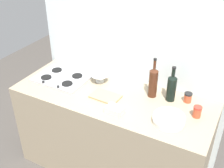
# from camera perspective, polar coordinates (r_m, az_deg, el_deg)

# --- Properties ---
(ground_plane) EXTENTS (6.00, 6.00, 0.00)m
(ground_plane) POSITION_cam_1_polar(r_m,az_deg,el_deg) (3.09, 0.00, -16.39)
(ground_plane) COLOR #47423D
(ground_plane) RESTS_ON ground
(counter_block) EXTENTS (1.80, 0.70, 0.90)m
(counter_block) POSITION_cam_1_polar(r_m,az_deg,el_deg) (2.77, 0.00, -10.12)
(counter_block) COLOR tan
(counter_block) RESTS_ON ground
(backsplash_panel) EXTENTS (1.90, 0.06, 2.56)m
(backsplash_panel) POSITION_cam_1_polar(r_m,az_deg,el_deg) (2.62, 3.98, 8.69)
(backsplash_panel) COLOR silver
(backsplash_panel) RESTS_ON ground
(stovetop_hob) EXTENTS (0.50, 0.37, 0.04)m
(stovetop_hob) POSITION_cam_1_polar(r_m,az_deg,el_deg) (2.77, -10.16, 1.23)
(stovetop_hob) COLOR #B2B2B7
(stovetop_hob) RESTS_ON counter_block
(plate_stack) EXTENTS (0.25, 0.25, 0.06)m
(plate_stack) POSITION_cam_1_polar(r_m,az_deg,el_deg) (2.22, 11.47, -7.03)
(plate_stack) COLOR white
(plate_stack) RESTS_ON counter_block
(wine_bottle_leftmost) EXTENTS (0.08, 0.08, 0.37)m
(wine_bottle_leftmost) POSITION_cam_1_polar(r_m,az_deg,el_deg) (2.44, 8.37, 0.43)
(wine_bottle_leftmost) COLOR #472314
(wine_bottle_leftmost) RESTS_ON counter_block
(wine_bottle_mid_left) EXTENTS (0.08, 0.08, 0.32)m
(wine_bottle_mid_left) POSITION_cam_1_polar(r_m,az_deg,el_deg) (2.42, 12.03, -0.63)
(wine_bottle_mid_left) COLOR black
(wine_bottle_mid_left) RESTS_ON counter_block
(mixing_bowl) EXTENTS (0.17, 0.17, 0.08)m
(mixing_bowl) POSITION_cam_1_polar(r_m,az_deg,el_deg) (2.67, -2.51, 1.25)
(mixing_bowl) COLOR white
(mixing_bowl) RESTS_ON counter_block
(butter_dish) EXTENTS (0.15, 0.11, 0.05)m
(butter_dish) POSITION_cam_1_polar(r_m,az_deg,el_deg) (2.28, 0.57, -5.20)
(butter_dish) COLOR silver
(butter_dish) RESTS_ON counter_block
(condiment_jar_front) EXTENTS (0.07, 0.07, 0.09)m
(condiment_jar_front) POSITION_cam_1_polar(r_m,az_deg,el_deg) (2.32, 16.94, -5.41)
(condiment_jar_front) COLOR #C64C2D
(condiment_jar_front) RESTS_ON counter_block
(condiment_jar_rear) EXTENTS (0.07, 0.07, 0.09)m
(condiment_jar_rear) POSITION_cam_1_polar(r_m,az_deg,el_deg) (2.48, 15.18, -2.65)
(condiment_jar_rear) COLOR #C64C2D
(condiment_jar_rear) RESTS_ON counter_block
(cutting_board) EXTENTS (0.26, 0.17, 0.02)m
(cutting_board) POSITION_cam_1_polar(r_m,az_deg,el_deg) (2.46, -1.34, -2.56)
(cutting_board) COLOR tan
(cutting_board) RESTS_ON counter_block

